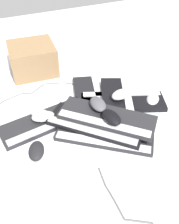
{
  "coord_description": "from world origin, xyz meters",
  "views": [
    {
      "loc": [
        -0.79,
        0.42,
        0.84
      ],
      "look_at": [
        0.05,
        0.05,
        0.04
      ],
      "focal_mm": 40.0,
      "sensor_mm": 36.0,
      "label": 1
    }
  ],
  "objects": [
    {
      "name": "keyboard_1",
      "position": [
        0.1,
        0.26,
        0.01
      ],
      "size": [
        0.22,
        0.46,
        0.03
      ],
      "color": "#232326",
      "rests_on": "ground"
    },
    {
      "name": "keyboard_2",
      "position": [
        -0.09,
        0.04,
        0.01
      ],
      "size": [
        0.38,
        0.44,
        0.03
      ],
      "color": "#232326",
      "rests_on": "ground"
    },
    {
      "name": "cardboard_box",
      "position": [
        0.6,
        0.19,
        0.09
      ],
      "size": [
        0.28,
        0.29,
        0.17
      ],
      "primitive_type": "cube",
      "rotation": [
        0.0,
        0.0,
        4.63
      ],
      "color": "olive",
      "rests_on": "ground"
    },
    {
      "name": "mouse_5",
      "position": [
        0.1,
        0.27,
        0.05
      ],
      "size": [
        0.08,
        0.12,
        0.04
      ],
      "primitive_type": "ellipsoid",
      "rotation": [
        0.0,
        0.0,
        1.41
      ],
      "color": "#B7B7BC",
      "rests_on": "keyboard_1"
    },
    {
      "name": "mouse_3",
      "position": [
        0.07,
        -0.13,
        0.08
      ],
      "size": [
        0.09,
        0.12,
        0.04
      ],
      "primitive_type": "ellipsoid",
      "rotation": [
        0.0,
        0.0,
        1.86
      ],
      "color": "#B7B7BC",
      "rests_on": "keyboard_4"
    },
    {
      "name": "mouse_0",
      "position": [
        -0.09,
        0.01,
        0.11
      ],
      "size": [
        0.12,
        0.08,
        0.04
      ],
      "primitive_type": "ellipsoid",
      "rotation": [
        0.0,
        0.0,
        3.25
      ],
      "color": "black",
      "rests_on": "keyboard_6"
    },
    {
      "name": "keyboard_3",
      "position": [
        0.09,
        -0.16,
        0.01
      ],
      "size": [
        0.3,
        0.46,
        0.03
      ],
      "color": "black",
      "rests_on": "ground"
    },
    {
      "name": "keyboard_6",
      "position": [
        -0.05,
        0.01,
        0.07
      ],
      "size": [
        0.41,
        0.42,
        0.03
      ],
      "color": "#232326",
      "rests_on": "keyboard_5"
    },
    {
      "name": "keyboard_5",
      "position": [
        -0.04,
        0.06,
        0.04
      ],
      "size": [
        0.42,
        0.42,
        0.03
      ],
      "color": "black",
      "rests_on": "keyboard_2"
    },
    {
      "name": "cable_0",
      "position": [
        0.36,
        0.3,
        0.0
      ],
      "size": [
        0.22,
        0.75,
        0.01
      ],
      "color": "#59595B",
      "rests_on": "ground"
    },
    {
      "name": "ground_plane",
      "position": [
        0.0,
        0.0,
        0.0
      ],
      "size": [
        3.2,
        3.2,
        0.0
      ],
      "primitive_type": "plane",
      "color": "silver"
    },
    {
      "name": "mouse_4",
      "position": [
        0.12,
        0.27,
        0.05
      ],
      "size": [
        0.13,
        0.12,
        0.04
      ],
      "primitive_type": "ellipsoid",
      "rotation": [
        0.0,
        0.0,
        0.75
      ],
      "color": "#B7B7BC",
      "rests_on": "keyboard_1"
    },
    {
      "name": "mouse_6",
      "position": [
        0.02,
        0.02,
        0.11
      ],
      "size": [
        0.11,
        0.07,
        0.04
      ],
      "primitive_type": "ellipsoid",
      "rotation": [
        0.0,
        0.0,
        3.09
      ],
      "color": "#4C4C51",
      "rests_on": "keyboard_6"
    },
    {
      "name": "keyboard_4",
      "position": [
        0.05,
        -0.11,
        0.04
      ],
      "size": [
        0.46,
        0.31,
        0.03
      ],
      "color": "black",
      "rests_on": "keyboard_3"
    },
    {
      "name": "keyboard_0",
      "position": [
        0.17,
        0.0,
        0.01
      ],
      "size": [
        0.46,
        0.27,
        0.03
      ],
      "color": "black",
      "rests_on": "ground"
    },
    {
      "name": "mouse_2",
      "position": [
        0.03,
        -0.31,
        0.02
      ],
      "size": [
        0.13,
        0.12,
        0.04
      ],
      "primitive_type": "ellipsoid",
      "rotation": [
        0.0,
        0.0,
        5.54
      ],
      "color": "#B7B7BC",
      "rests_on": "ground"
    },
    {
      "name": "mouse_1",
      "position": [
        -0.06,
        0.35,
        0.02
      ],
      "size": [
        0.12,
        0.1,
        0.04
      ],
      "primitive_type": "ellipsoid",
      "rotation": [
        0.0,
        0.0,
        5.98
      ],
      "color": "black",
      "rests_on": "ground"
    }
  ]
}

